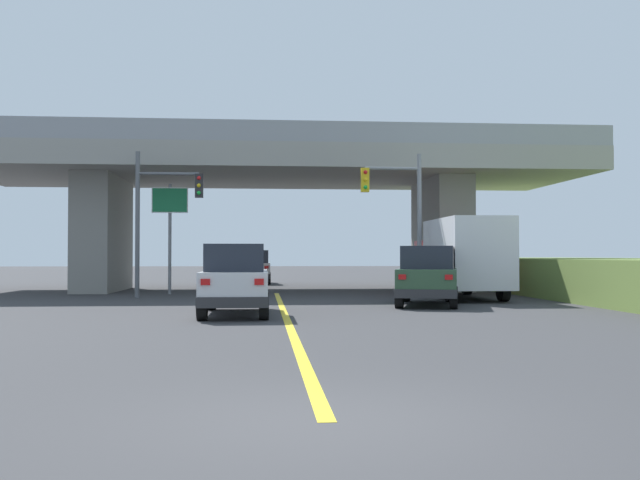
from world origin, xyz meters
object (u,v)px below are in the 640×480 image
object	(u,v)px
suv_lead	(236,280)
suv_crossing	(428,276)
traffic_signal_nearside	(401,206)
highway_sign	(170,213)
traffic_signal_farside	(159,208)
box_truck	(462,257)
sedan_oncoming	(255,267)

from	to	relation	value
suv_lead	suv_crossing	xyz separation A→B (m)	(6.43, 3.43, 0.00)
traffic_signal_nearside	highway_sign	size ratio (longest dim) A/B	1.19
traffic_signal_farside	highway_sign	xyz separation A→B (m)	(0.10, 2.69, -0.05)
suv_lead	traffic_signal_farside	distance (m)	9.48
box_truck	traffic_signal_nearside	distance (m)	3.16
suv_lead	sedan_oncoming	bearing A→B (deg)	89.15
box_truck	sedan_oncoming	size ratio (longest dim) A/B	1.57
traffic_signal_nearside	traffic_signal_farside	bearing A→B (deg)	174.80
suv_lead	suv_crossing	world-z (taller)	same
suv_lead	traffic_signal_farside	bearing A→B (deg)	111.80
suv_lead	traffic_signal_nearside	bearing A→B (deg)	50.27
suv_lead	box_truck	size ratio (longest dim) A/B	0.68
suv_lead	suv_crossing	size ratio (longest dim) A/B	0.97
sedan_oncoming	traffic_signal_farside	size ratio (longest dim) A/B	0.75
box_truck	suv_crossing	bearing A→B (deg)	-121.24
traffic_signal_farside	box_truck	bearing A→B (deg)	-6.32
traffic_signal_nearside	highway_sign	xyz separation A→B (m)	(-9.59, 3.57, -0.09)
traffic_signal_farside	highway_sign	world-z (taller)	traffic_signal_farside
sedan_oncoming	traffic_signal_farside	distance (m)	14.80
suv_crossing	highway_sign	bearing A→B (deg)	157.05
box_truck	traffic_signal_nearside	world-z (taller)	traffic_signal_nearside
suv_lead	traffic_signal_farside	xyz separation A→B (m)	(-3.38, 8.46, 2.62)
box_truck	sedan_oncoming	distance (m)	17.54
suv_lead	traffic_signal_farside	size ratio (longest dim) A/B	0.80
highway_sign	traffic_signal_farside	bearing A→B (deg)	-92.08
sedan_oncoming	box_truck	bearing A→B (deg)	-61.59
suv_crossing	sedan_oncoming	size ratio (longest dim) A/B	1.10
sedan_oncoming	traffic_signal_nearside	xyz separation A→B (m)	(5.96, -14.96, 2.66)
sedan_oncoming	traffic_signal_farside	world-z (taller)	traffic_signal_farside
box_truck	highway_sign	size ratio (longest dim) A/B	1.43
box_truck	traffic_signal_farside	bearing A→B (deg)	173.68
suv_lead	traffic_signal_farside	world-z (taller)	traffic_signal_farside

